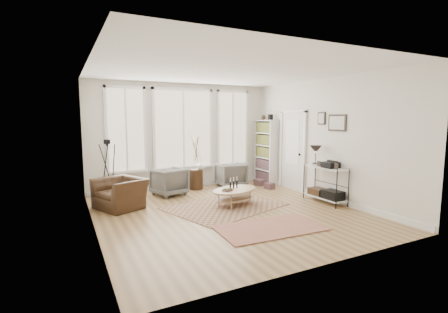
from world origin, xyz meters
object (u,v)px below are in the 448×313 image
armchair_left (169,182)px  armchair_right (231,175)px  coffee_table (234,193)px  low_shelf (325,181)px  accent_chair (121,193)px  side_table (196,162)px  bookcase (266,151)px

armchair_left → armchair_right: size_ratio=1.02×
coffee_table → low_shelf: bearing=-19.5°
low_shelf → accent_chair: 4.64m
low_shelf → side_table: (-2.16, 2.64, 0.24)m
bookcase → accent_chair: (-4.39, -0.88, -0.63)m
bookcase → armchair_right: bearing=-178.0°
coffee_table → accent_chair: size_ratio=1.36×
low_shelf → armchair_right: low_shelf is taller
coffee_table → side_table: size_ratio=0.87×
low_shelf → side_table: bearing=129.4°
accent_chair → low_shelf: bearing=44.3°
bookcase → side_table: (-2.22, 0.12, -0.20)m
low_shelf → coffee_table: low_shelf is taller
armchair_left → armchair_right: 1.88m
coffee_table → side_table: (-0.15, 1.93, 0.46)m
coffee_table → armchair_left: bearing=122.5°
low_shelf → coffee_table: (-2.01, 0.71, -0.22)m
armchair_right → accent_chair: armchair_right is taller
coffee_table → armchair_left: size_ratio=1.78×
armchair_left → side_table: 1.01m
coffee_table → accent_chair: bearing=158.2°
bookcase → coffee_table: 2.82m
armchair_left → accent_chair: armchair_left is taller
side_table → accent_chair: bearing=-155.3°
armchair_left → armchair_right: bearing=169.2°
coffee_table → bookcase: bearing=41.2°
bookcase → side_table: bearing=176.9°
bookcase → accent_chair: size_ratio=2.06×
armchair_left → coffee_table: bearing=106.9°
armchair_right → side_table: 1.09m
side_table → accent_chair: 2.43m
armchair_right → accent_chair: size_ratio=0.75×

